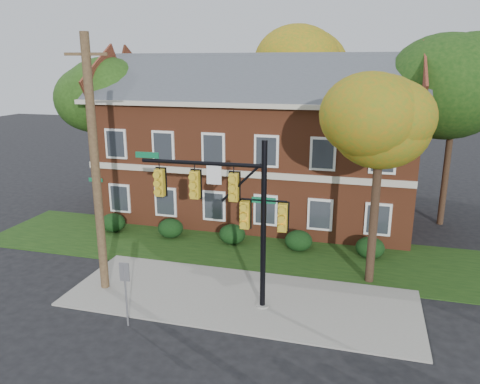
% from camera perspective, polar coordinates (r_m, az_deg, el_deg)
% --- Properties ---
extents(ground, '(120.00, 120.00, 0.00)m').
position_cam_1_polar(ground, '(18.53, -0.82, -14.31)').
color(ground, black).
rests_on(ground, ground).
extents(sidewalk, '(14.00, 5.00, 0.08)m').
position_cam_1_polar(sidewalk, '(19.35, 0.02, -12.80)').
color(sidewalk, gray).
rests_on(sidewalk, ground).
extents(grass_strip, '(30.00, 6.00, 0.04)m').
position_cam_1_polar(grass_strip, '(23.75, 3.24, -7.32)').
color(grass_strip, '#193811').
rests_on(grass_strip, ground).
extents(apartment_building, '(18.80, 8.80, 9.74)m').
position_cam_1_polar(apartment_building, '(28.48, 1.99, 6.91)').
color(apartment_building, brown).
rests_on(apartment_building, ground).
extents(hedge_far_left, '(1.40, 1.26, 1.05)m').
position_cam_1_polar(hedge_far_left, '(27.35, -15.21, -3.62)').
color(hedge_far_left, black).
rests_on(hedge_far_left, ground).
extents(hedge_left, '(1.40, 1.26, 1.05)m').
position_cam_1_polar(hedge_left, '(25.80, -8.46, -4.39)').
color(hedge_left, black).
rests_on(hedge_left, ground).
extents(hedge_center, '(1.40, 1.26, 1.05)m').
position_cam_1_polar(hedge_center, '(24.65, -0.96, -5.17)').
color(hedge_center, black).
rests_on(hedge_center, ground).
extents(hedge_right, '(1.40, 1.26, 1.05)m').
position_cam_1_polar(hedge_right, '(23.97, 7.14, -5.91)').
color(hedge_right, black).
rests_on(hedge_right, ground).
extents(hedge_far_right, '(1.40, 1.26, 1.05)m').
position_cam_1_polar(hedge_far_right, '(23.78, 15.57, -6.55)').
color(hedge_far_right, black).
rests_on(hedge_far_right, ground).
extents(tree_near_right, '(4.50, 4.25, 8.58)m').
position_cam_1_polar(tree_near_right, '(19.49, 17.47, 7.29)').
color(tree_near_right, black).
rests_on(tree_near_right, ground).
extents(tree_left_rear, '(5.40, 5.10, 8.88)m').
position_cam_1_polar(tree_left_rear, '(31.00, -16.55, 10.14)').
color(tree_left_rear, black).
rests_on(tree_left_rear, ground).
extents(tree_right_rear, '(6.30, 5.95, 10.62)m').
position_cam_1_polar(tree_right_rear, '(28.68, 25.57, 11.81)').
color(tree_right_rear, black).
rests_on(tree_right_rear, ground).
extents(tree_far_rear, '(6.84, 6.46, 11.52)m').
position_cam_1_polar(tree_far_rear, '(35.62, 7.26, 14.72)').
color(tree_far_rear, black).
rests_on(tree_far_rear, ground).
extents(traffic_signal, '(5.89, 0.53, 6.58)m').
position_cam_1_polar(traffic_signal, '(17.37, -0.93, -1.68)').
color(traffic_signal, gray).
rests_on(traffic_signal, ground).
extents(utility_pole, '(1.59, 0.45, 10.32)m').
position_cam_1_polar(utility_pole, '(19.27, -17.22, 2.88)').
color(utility_pole, '#463020').
rests_on(utility_pole, ground).
extents(sign_post, '(0.36, 0.09, 2.46)m').
position_cam_1_polar(sign_post, '(17.31, -13.81, -10.79)').
color(sign_post, slate).
rests_on(sign_post, ground).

